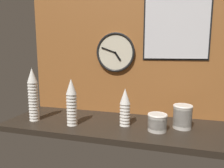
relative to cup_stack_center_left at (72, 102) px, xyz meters
The scene contains 9 objects.
ground_plane 35.30cm from the cup_stack_center_left, 23.31° to the left, with size 160.00×56.00×4.00cm, color black.
wall_tiled_back 59.35cm from the cup_stack_center_left, 54.31° to the left, with size 160.00×3.00×105.00cm.
cup_stack_center_left is the anchor object (origin of this frame).
cup_stack_center_right 37.65cm from the cup_stack_center_left, 13.92° to the left, with size 7.52×7.52×26.55cm.
cup_stack_far_left 32.56cm from the cup_stack_center_left, behind, with size 7.52×7.52×39.80cm.
bowl_stack_far_right 76.95cm from the cup_stack_center_left, 10.89° to the left, with size 12.86×12.86×16.13cm.
bowl_stack_right 60.09cm from the cup_stack_center_left, ahead, with size 12.86×12.86×11.46cm.
wall_clock 54.30cm from the cup_stack_center_left, 57.49° to the left, with size 32.17×2.70×32.17cm.
menu_board 94.44cm from the cup_stack_center_left, 27.71° to the left, with size 48.30×1.32×49.29cm.
Camera 1 is at (36.17, -135.73, 50.75)cm, focal length 32.00 mm.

